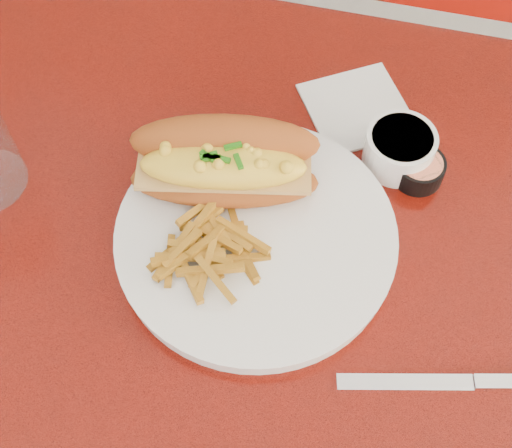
% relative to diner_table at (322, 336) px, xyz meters
% --- Properties ---
extents(diner_table, '(1.23, 0.83, 0.77)m').
position_rel_diner_table_xyz_m(diner_table, '(0.00, 0.00, 0.00)').
color(diner_table, '#B6190B').
rests_on(diner_table, ground).
extents(booth_bench_far, '(1.20, 0.51, 0.90)m').
position_rel_diner_table_xyz_m(booth_bench_far, '(0.00, 0.81, -0.32)').
color(booth_bench_far, maroon).
rests_on(booth_bench_far, ground).
extents(dinner_plate, '(0.29, 0.29, 0.02)m').
position_rel_diner_table_xyz_m(dinner_plate, '(-0.09, 0.02, 0.17)').
color(dinner_plate, white).
rests_on(dinner_plate, diner_table).
extents(mac_hoagie, '(0.21, 0.13, 0.09)m').
position_rel_diner_table_xyz_m(mac_hoagie, '(-0.14, 0.07, 0.22)').
color(mac_hoagie, '#A74F1B').
rests_on(mac_hoagie, dinner_plate).
extents(fries_pile, '(0.12, 0.11, 0.03)m').
position_rel_diner_table_xyz_m(fries_pile, '(-0.12, -0.02, 0.20)').
color(fries_pile, '#C38621').
rests_on(fries_pile, dinner_plate).
extents(fork, '(0.03, 0.14, 0.00)m').
position_rel_diner_table_xyz_m(fork, '(-0.05, -0.02, 0.18)').
color(fork, silver).
rests_on(fork, dinner_plate).
extents(gravy_ramekin, '(0.10, 0.10, 0.04)m').
position_rel_diner_table_xyz_m(gravy_ramekin, '(0.04, 0.16, 0.18)').
color(gravy_ramekin, white).
rests_on(gravy_ramekin, diner_table).
extents(sauce_cup_left, '(0.08, 0.08, 0.03)m').
position_rel_diner_table_xyz_m(sauce_cup_left, '(-0.17, 0.11, 0.18)').
color(sauce_cup_left, black).
rests_on(sauce_cup_left, diner_table).
extents(sauce_cup_right, '(0.07, 0.07, 0.03)m').
position_rel_diner_table_xyz_m(sauce_cup_right, '(0.07, 0.15, 0.18)').
color(sauce_cup_right, black).
rests_on(sauce_cup_right, diner_table).
extents(knife, '(0.20, 0.06, 0.01)m').
position_rel_diner_table_xyz_m(knife, '(0.14, -0.08, 0.16)').
color(knife, silver).
rests_on(knife, diner_table).
extents(paper_napkin, '(0.16, 0.16, 0.00)m').
position_rel_diner_table_xyz_m(paper_napkin, '(-0.01, 0.23, 0.16)').
color(paper_napkin, silver).
rests_on(paper_napkin, diner_table).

